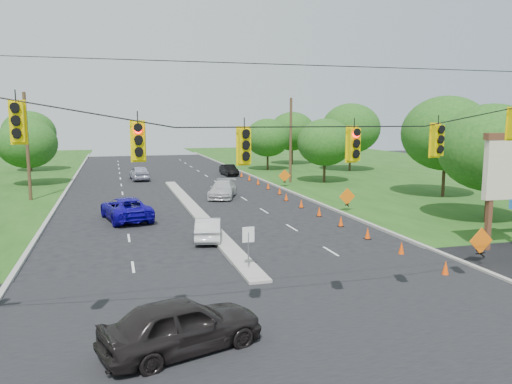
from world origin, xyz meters
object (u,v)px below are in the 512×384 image
object	(u,v)px
pylon_sign	(511,173)
blue_pickup	(126,209)
white_sedan	(208,229)
black_sedan	(182,325)

from	to	relation	value
pylon_sign	blue_pickup	world-z (taller)	pylon_sign
pylon_sign	white_sedan	xyz separation A→B (m)	(-14.97, 6.08, -3.35)
pylon_sign	blue_pickup	size ratio (longest dim) A/B	1.07
pylon_sign	blue_pickup	distance (m)	23.60
pylon_sign	black_sedan	distance (m)	19.88
black_sedan	blue_pickup	world-z (taller)	black_sedan
white_sedan	blue_pickup	bearing A→B (deg)	-46.39
pylon_sign	black_sedan	size ratio (longest dim) A/B	1.27
pylon_sign	white_sedan	distance (m)	16.51
pylon_sign	black_sedan	world-z (taller)	pylon_sign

